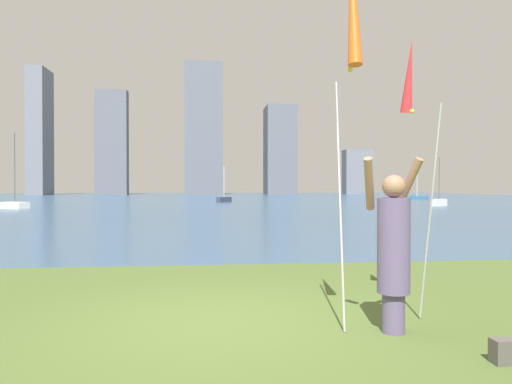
{
  "coord_description": "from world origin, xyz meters",
  "views": [
    {
      "loc": [
        -0.15,
        -5.85,
        1.69
      ],
      "look_at": [
        2.16,
        16.15,
        1.43
      ],
      "focal_mm": 32.98,
      "sensor_mm": 36.0,
      "label": 1
    }
  ],
  "objects": [
    {
      "name": "sailboat_6",
      "position": [
        27.28,
        53.19,
        0.35
      ],
      "size": [
        2.54,
        2.0,
        5.61
      ],
      "color": "#2D6084",
      "rests_on": "ground"
    },
    {
      "name": "skyline_tower_3",
      "position": [
        15.44,
        93.89,
        9.38
      ],
      "size": [
        6.26,
        7.92,
        18.76
      ],
      "color": "#565B66",
      "rests_on": "ground"
    },
    {
      "name": "skyline_tower_1",
      "position": [
        -19.88,
        94.87,
        10.89
      ],
      "size": [
        6.45,
        3.01,
        21.78
      ],
      "color": "#565B66",
      "rests_on": "ground"
    },
    {
      "name": "skyline_tower_2",
      "position": [
        -0.76,
        92.65,
        13.65
      ],
      "size": [
        7.8,
        4.83,
        27.3
      ],
      "color": "#565B66",
      "rests_on": "ground"
    },
    {
      "name": "sailboat_3",
      "position": [
        1.68,
        44.75,
        0.32
      ],
      "size": [
        1.73,
        2.08,
        3.84
      ],
      "color": "#333D51",
      "rests_on": "ground"
    },
    {
      "name": "sailboat_1",
      "position": [
        -14.89,
        32.09,
        0.31
      ],
      "size": [
        2.38,
        2.01,
        5.83
      ],
      "color": "white",
      "rests_on": "ground"
    },
    {
      "name": "skyline_tower_0",
      "position": [
        -34.12,
        94.32,
        12.84
      ],
      "size": [
        3.37,
        7.11,
        25.68
      ],
      "color": "slate",
      "rests_on": "ground"
    },
    {
      "name": "person",
      "position": [
        1.99,
        -0.64,
        1.0
      ],
      "size": [
        0.74,
        0.55,
        2.03
      ],
      "rotation": [
        0.0,
        0.0,
        0.19
      ],
      "color": "#594C72",
      "rests_on": "ground"
    },
    {
      "name": "ground",
      "position": [
        0.0,
        50.95,
        -0.06
      ],
      "size": [
        120.0,
        138.0,
        0.12
      ],
      "color": "#475B28"
    },
    {
      "name": "bag",
      "position": [
        2.66,
        -1.67,
        0.12
      ],
      "size": [
        0.21,
        0.16,
        0.23
      ],
      "color": "#4C4742",
      "rests_on": "ground"
    },
    {
      "name": "kite_flag_right",
      "position": [
        2.55,
        0.17,
        3.04
      ],
      "size": [
        0.16,
        1.05,
        3.61
      ],
      "color": "#B2B2B7",
      "rests_on": "ground"
    },
    {
      "name": "sailboat_0",
      "position": [
        20.03,
        33.25,
        0.34
      ],
      "size": [
        2.0,
        1.69,
        4.26
      ],
      "color": "silver",
      "rests_on": "ground"
    },
    {
      "name": "skyline_tower_4",
      "position": [
        34.07,
        98.33,
        5.01
      ],
      "size": [
        6.35,
        3.86,
        10.02
      ],
      "color": "slate",
      "rests_on": "ground"
    },
    {
      "name": "kite_flag_left",
      "position": [
        1.43,
        -0.85,
        3.62
      ],
      "size": [
        0.16,
        0.84,
        4.46
      ],
      "color": "#B2B2B7",
      "rests_on": "ground"
    }
  ]
}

